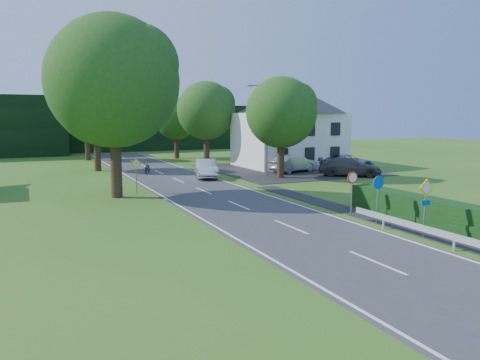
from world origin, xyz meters
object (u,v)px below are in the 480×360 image
streetlight (266,125)px  parked_car_grey (350,167)px  motorcycle (147,168)px  moving_car (206,168)px  parked_car_silver_b (349,162)px  parked_car_silver_a (293,163)px  parasol (261,158)px

streetlight → parked_car_grey: 8.27m
motorcycle → moving_car: bearing=-27.7°
motorcycle → parked_car_silver_b: parked_car_silver_b is taller
moving_car → parked_car_silver_a: parked_car_silver_a is taller
parasol → parked_car_grey: bearing=-62.5°
moving_car → parked_car_silver_a: size_ratio=0.96×
motorcycle → parked_car_silver_a: size_ratio=0.40×
moving_car → motorcycle: size_ratio=2.40×
parked_car_grey → motorcycle: bearing=97.2°
parked_car_silver_b → parasol: parasol is taller
motorcycle → parked_car_grey: parked_car_grey is taller
motorcycle → parasol: 11.42m
moving_car → parked_car_silver_b: moving_car is taller
streetlight → parked_car_silver_b: (9.94, 1.02, -3.71)m
streetlight → motorcycle: (-9.26, 5.61, -3.90)m
parasol → parked_car_silver_b: bearing=-27.0°
parasol → parked_car_silver_a: bearing=-70.7°
moving_car → motorcycle: bearing=143.6°
moving_car → streetlight: bearing=8.1°
parked_car_silver_a → streetlight: bearing=88.6°
parked_car_silver_b → parasol: (-7.81, 3.98, 0.39)m
parked_car_silver_a → parked_car_silver_b: size_ratio=0.97×
parked_car_grey → streetlight: bearing=99.1°
motorcycle → streetlight: bearing=-7.3°
streetlight → motorcycle: 11.51m
parked_car_silver_a → parked_car_grey: bearing=-163.3°
parked_car_grey → parked_car_silver_b: bearing=0.4°
parked_car_silver_a → parked_car_grey: parked_car_silver_a is taller
streetlight → motorcycle: bearing=148.8°
motorcycle → parked_car_silver_a: (12.79, -4.61, 0.30)m
parked_car_silver_a → parasol: parasol is taller
streetlight → parked_car_silver_a: size_ratio=1.60×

